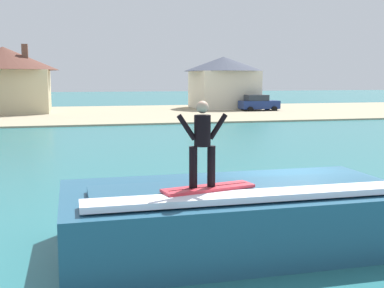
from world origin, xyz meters
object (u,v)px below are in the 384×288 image
(wave_crest, at_px, (235,215))
(surfboard, at_px, (208,188))
(car_far_shore, at_px, (258,103))
(surfer, at_px, (202,139))
(house_with_chimney, at_px, (4,76))
(house_gabled_white, at_px, (223,80))

(wave_crest, height_order, surfboard, surfboard)
(surfboard, bearing_deg, car_far_shore, 66.71)
(surfer, xyz_separation_m, house_with_chimney, (-8.92, 44.78, 1.49))
(car_far_shore, height_order, house_gabled_white, house_gabled_white)
(wave_crest, xyz_separation_m, surfer, (-0.92, -0.65, 1.75))
(house_with_chimney, distance_m, house_gabled_white, 24.39)
(house_gabled_white, bearing_deg, surfer, -108.42)
(car_far_shore, relative_size, house_gabled_white, 0.45)
(surfboard, distance_m, house_gabled_white, 48.79)
(surfboard, height_order, house_with_chimney, house_with_chimney)
(surfer, bearing_deg, house_gabled_white, 71.58)
(surfboard, distance_m, car_far_shore, 44.70)
(house_with_chimney, bearing_deg, car_far_shore, -7.93)
(car_far_shore, bearing_deg, house_gabled_white, 114.46)
(car_far_shore, bearing_deg, surfer, -113.44)
(house_gabled_white, bearing_deg, wave_crest, -107.63)
(car_far_shore, relative_size, house_with_chimney, 0.39)
(surfboard, height_order, surfer, surfer)
(wave_crest, distance_m, house_with_chimney, 45.32)
(wave_crest, relative_size, house_gabled_white, 0.76)
(wave_crest, xyz_separation_m, house_with_chimney, (-9.84, 44.12, 3.24))
(wave_crest, xyz_separation_m, surfboard, (-0.79, -0.66, 0.79))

